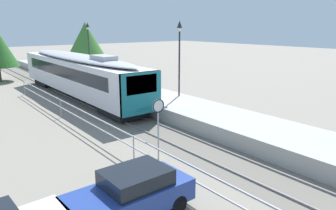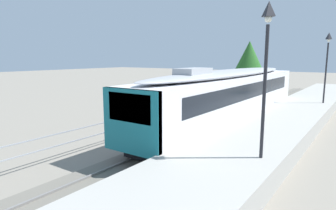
# 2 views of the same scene
# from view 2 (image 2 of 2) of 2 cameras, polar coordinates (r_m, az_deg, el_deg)

# --- Properties ---
(ground_plane) EXTENTS (160.00, 160.00, 0.00)m
(ground_plane) POSITION_cam_2_polar(r_m,az_deg,el_deg) (17.90, -2.12, -5.00)
(ground_plane) COLOR gray
(track_rails) EXTENTS (3.20, 60.00, 0.14)m
(track_rails) POSITION_cam_2_polar(r_m,az_deg,el_deg) (16.31, 6.36, -6.36)
(track_rails) COLOR #6B665B
(track_rails) RESTS_ON ground
(commuter_train) EXTENTS (2.82, 19.26, 3.74)m
(commuter_train) POSITION_cam_2_polar(r_m,az_deg,el_deg) (19.28, 11.95, 2.34)
(commuter_train) COLOR silver
(commuter_train) RESTS_ON track_rails
(station_platform) EXTENTS (3.90, 60.00, 0.90)m
(station_platform) POSITION_cam_2_polar(r_m,az_deg,el_deg) (14.98, 17.42, -6.52)
(station_platform) COLOR #A8A59E
(station_platform) RESTS_ON ground
(platform_lamp_mid_platform) EXTENTS (0.34, 0.34, 5.35)m
(platform_lamp_mid_platform) POSITION_cam_2_polar(r_m,az_deg,el_deg) (10.48, 18.68, 9.88)
(platform_lamp_mid_platform) COLOR #232328
(platform_lamp_mid_platform) RESTS_ON station_platform
(platform_lamp_far_end) EXTENTS (0.34, 0.34, 5.35)m
(platform_lamp_far_end) POSITION_cam_2_polar(r_m,az_deg,el_deg) (25.50, 28.68, 8.65)
(platform_lamp_far_end) COLOR #232328
(platform_lamp_far_end) RESTS_ON station_platform
(tree_behind_station_far) EXTENTS (4.32, 4.32, 6.12)m
(tree_behind_station_far) POSITION_cam_2_polar(r_m,az_deg,el_deg) (32.80, 15.53, 8.01)
(tree_behind_station_far) COLOR brown
(tree_behind_station_far) RESTS_ON ground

